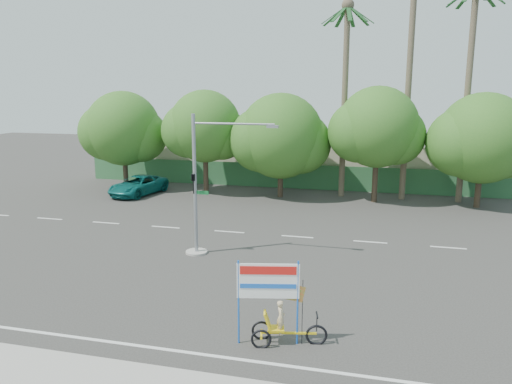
# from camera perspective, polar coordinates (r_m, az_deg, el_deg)

# --- Properties ---
(ground) EXTENTS (120.00, 120.00, 0.00)m
(ground) POSITION_cam_1_polar(r_m,az_deg,el_deg) (21.33, -4.29, -10.86)
(ground) COLOR #33302D
(ground) RESTS_ON ground
(fence) EXTENTS (38.00, 0.08, 2.00)m
(fence) POSITION_cam_1_polar(r_m,az_deg,el_deg) (41.27, 5.12, 1.76)
(fence) COLOR #336B3D
(fence) RESTS_ON ground
(building_left) EXTENTS (12.00, 8.00, 4.00)m
(building_left) POSITION_cam_1_polar(r_m,az_deg,el_deg) (47.93, -5.91, 4.37)
(building_left) COLOR beige
(building_left) RESTS_ON ground
(building_right) EXTENTS (14.00, 8.00, 3.60)m
(building_right) POSITION_cam_1_polar(r_m,az_deg,el_deg) (45.13, 16.16, 3.23)
(building_right) COLOR beige
(building_right) RESTS_ON ground
(tree_far_left) EXTENTS (7.14, 6.00, 7.96)m
(tree_far_left) POSITION_cam_1_polar(r_m,az_deg,el_deg) (42.06, -14.98, 6.76)
(tree_far_left) COLOR #473828
(tree_far_left) RESTS_ON ground
(tree_left) EXTENTS (6.66, 5.60, 8.07)m
(tree_left) POSITION_cam_1_polar(r_m,az_deg,el_deg) (39.13, -5.92, 7.18)
(tree_left) COLOR #473828
(tree_left) RESTS_ON ground
(tree_center) EXTENTS (7.62, 6.40, 7.85)m
(tree_center) POSITION_cam_1_polar(r_m,az_deg,el_deg) (37.56, 2.77, 6.13)
(tree_center) COLOR #473828
(tree_center) RESTS_ON ground
(tree_right) EXTENTS (6.90, 5.80, 8.36)m
(tree_right) POSITION_cam_1_polar(r_m,az_deg,el_deg) (36.76, 13.63, 6.89)
(tree_right) COLOR #473828
(tree_right) RESTS_ON ground
(tree_far_right) EXTENTS (7.38, 6.20, 7.94)m
(tree_far_right) POSITION_cam_1_polar(r_m,az_deg,el_deg) (37.41, 24.40, 5.33)
(tree_far_right) COLOR #473828
(tree_far_right) RESTS_ON ground
(palm_tall) EXTENTS (3.73, 3.79, 17.45)m
(palm_tall) POSITION_cam_1_polar(r_m,az_deg,el_deg) (38.24, 17.23, 14.73)
(palm_tall) COLOR #70604C
(palm_tall) RESTS_ON ground
(palm_mid) EXTENTS (3.73, 3.79, 15.45)m
(palm_mid) POSITION_cam_1_polar(r_m,az_deg,el_deg) (38.58, 23.21, 12.69)
(palm_mid) COLOR #70604C
(palm_mid) RESTS_ON ground
(palm_short) EXTENTS (3.73, 3.79, 14.45)m
(palm_short) POSITION_cam_1_polar(r_m,az_deg,el_deg) (38.25, 10.17, 12.66)
(palm_short) COLOR #70604C
(palm_short) RESTS_ON ground
(traffic_signal) EXTENTS (4.72, 1.10, 7.00)m
(traffic_signal) POSITION_cam_1_polar(r_m,az_deg,el_deg) (24.75, -6.32, -0.59)
(traffic_signal) COLOR gray
(traffic_signal) RESTS_ON ground
(trike_billboard) EXTENTS (2.90, 1.02, 2.90)m
(trike_billboard) POSITION_cam_1_polar(r_m,az_deg,el_deg) (16.58, 2.37, -13.37)
(trike_billboard) COLOR black
(trike_billboard) RESTS_ON ground
(pickup_truck) EXTENTS (3.43, 5.67, 1.47)m
(pickup_truck) POSITION_cam_1_polar(r_m,az_deg,el_deg) (39.90, -13.32, 0.74)
(pickup_truck) COLOR #0E635F
(pickup_truck) RESTS_ON ground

